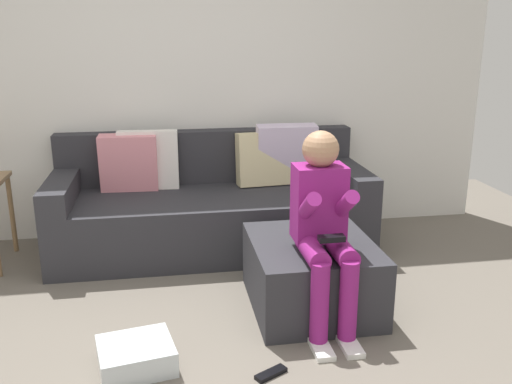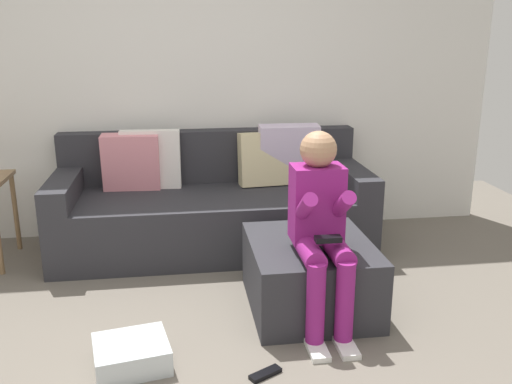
% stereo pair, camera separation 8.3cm
% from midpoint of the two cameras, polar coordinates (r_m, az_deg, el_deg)
% --- Properties ---
extents(ground_plane, '(6.67, 6.67, 0.00)m').
position_cam_midpoint_polar(ground_plane, '(2.85, -4.59, -18.90)').
color(ground_plane, '#6B6359').
extents(wall_back, '(5.13, 0.10, 2.70)m').
position_cam_midpoint_polar(wall_back, '(4.59, -6.89, 12.48)').
color(wall_back, silver).
rests_on(wall_back, ground_plane).
extents(couch_sectional, '(2.37, 0.92, 0.93)m').
position_cam_midpoint_polar(couch_sectional, '(4.35, -3.83, -1.38)').
color(couch_sectional, '#2D2D33').
rests_on(couch_sectional, ground_plane).
extents(ottoman, '(0.72, 0.83, 0.42)m').
position_cam_midpoint_polar(ottoman, '(3.45, 6.20, -8.38)').
color(ottoman, '#2D2D33').
rests_on(ottoman, ground_plane).
extents(person_seated, '(0.29, 0.62, 1.11)m').
position_cam_midpoint_polar(person_seated, '(3.11, 7.39, -2.98)').
color(person_seated, '#8C1E72').
rests_on(person_seated, ground_plane).
extents(storage_bin, '(0.42, 0.39, 0.13)m').
position_cam_midpoint_polar(storage_bin, '(2.99, -11.79, -15.91)').
color(storage_bin, silver).
rests_on(storage_bin, ground_plane).
extents(remote_near_ottoman, '(0.18, 0.13, 0.02)m').
position_cam_midpoint_polar(remote_near_ottoman, '(2.89, 1.83, -18.06)').
color(remote_near_ottoman, black).
rests_on(remote_near_ottoman, ground_plane).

